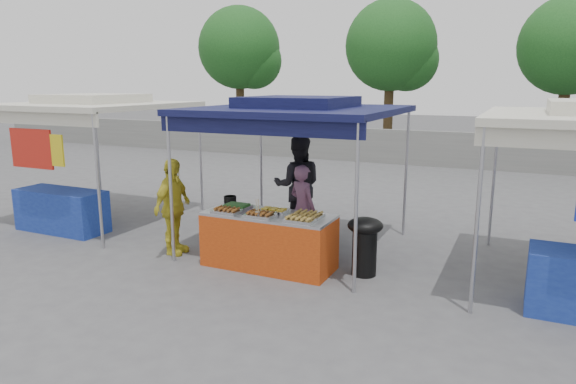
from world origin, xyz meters
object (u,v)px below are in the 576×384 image
at_px(vendor_table, 269,240).
at_px(wok_burner, 365,241).
at_px(cooking_pot, 230,200).
at_px(helper_man, 298,186).
at_px(vendor_woman, 302,208).
at_px(customer_person, 173,207).

distance_m(vendor_table, wok_burner, 1.46).
distance_m(vendor_table, cooking_pot, 1.07).
bearing_deg(wok_burner, helper_man, 116.85).
bearing_deg(cooking_pot, vendor_woman, 32.74).
relative_size(vendor_table, wok_burner, 2.28).
distance_m(vendor_woman, customer_person, 2.15).
bearing_deg(cooking_pot, customer_person, -152.29).
relative_size(cooking_pot, helper_man, 0.11).
relative_size(vendor_table, customer_person, 1.25).
xyz_separation_m(vendor_woman, helper_man, (-0.44, 0.80, 0.20)).
distance_m(helper_man, customer_person, 2.36).
relative_size(cooking_pot, wok_burner, 0.23).
bearing_deg(vendor_table, wok_burner, 11.98).
bearing_deg(wok_burner, vendor_table, 169.58).
distance_m(wok_burner, helper_man, 2.34).
bearing_deg(vendor_woman, helper_man, -38.76).
height_order(vendor_table, vendor_woman, vendor_woman).
height_order(wok_burner, helper_man, helper_man).
relative_size(vendor_table, vendor_woman, 1.37).
relative_size(vendor_woman, customer_person, 0.92).
xyz_separation_m(wok_burner, helper_man, (-1.74, 1.50, 0.41)).
height_order(helper_man, customer_person, helper_man).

